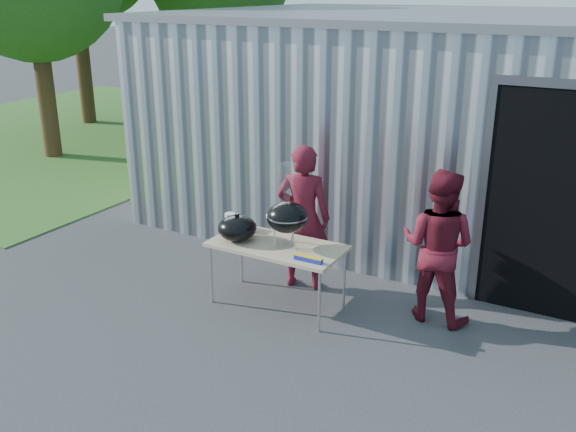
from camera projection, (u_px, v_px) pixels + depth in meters
The scene contains 11 objects.
ground at pixel (246, 318), 7.09m from camera, with size 80.00×80.00×0.00m, color #333336.
building at pixel (454, 118), 9.92m from camera, with size 8.20×6.20×3.10m.
grass_patch at pixel (75, 131), 16.15m from camera, with size 10.00×12.00×0.02m, color #2D591E.
folding_table at pixel (277, 248), 7.15m from camera, with size 1.50×0.75×0.75m.
kettle_grill at pixel (287, 211), 6.95m from camera, with size 0.46×0.46×0.94m.
grill_lid at pixel (237, 228), 7.22m from camera, with size 0.44×0.44×0.32m.
paper_towels at pixel (230, 225), 7.32m from camera, with size 0.12×0.12×0.28m, color white.
white_tub at pixel (246, 226), 7.54m from camera, with size 0.20×0.15×0.10m, color white.
foil_box at pixel (308, 259), 6.68m from camera, with size 0.32×0.05×0.06m.
person_cook at pixel (303, 217), 7.57m from camera, with size 0.64×0.42×1.76m, color maroon.
person_bystander at pixel (438, 246), 6.84m from camera, with size 0.82×0.64×1.70m, color maroon.
Camera 1 is at (3.48, -5.26, 3.46)m, focal length 40.00 mm.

